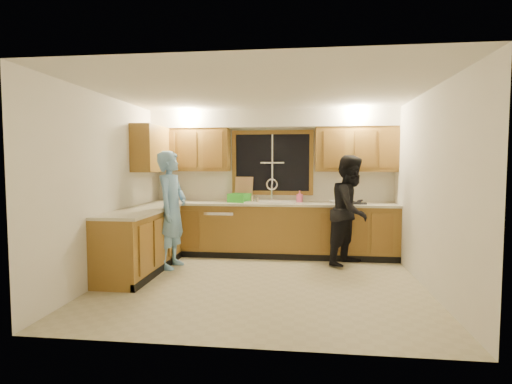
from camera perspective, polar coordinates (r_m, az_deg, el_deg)
floor at (r=5.44m, az=0.72°, el=-12.84°), size 4.20×4.20×0.00m
ceiling at (r=5.28m, az=0.75°, el=14.08°), size 4.20×4.20×0.00m
wall_back at (r=7.10m, az=2.35°, el=1.37°), size 4.20×0.00×4.20m
wall_left at (r=5.82m, az=-20.29°, el=0.55°), size 0.00×3.80×3.80m
wall_right at (r=5.41m, az=23.44°, el=0.23°), size 0.00×3.80×3.80m
base_cabinets_back at (r=6.89m, az=2.13°, el=-5.48°), size 4.20×0.60×0.88m
base_cabinets_left at (r=6.11m, az=-16.08°, el=-6.87°), size 0.60×1.90×0.88m
countertop_back at (r=6.81m, az=2.13°, el=-1.69°), size 4.20×0.63×0.04m
countertop_left at (r=6.03m, az=-16.03°, el=-2.58°), size 0.63×1.90×0.04m
upper_cabinets_left at (r=7.19m, az=-9.21°, el=5.94°), size 1.35×0.33×0.75m
upper_cabinets_right at (r=6.97m, az=14.08°, el=5.94°), size 1.35×0.33×0.75m
upper_cabinets_return at (r=6.77m, az=-14.83°, el=5.99°), size 0.33×0.90×0.75m
soffit at (r=6.96m, az=2.26°, el=10.39°), size 4.20×0.35×0.30m
window_frame at (r=7.08m, az=2.35°, el=4.20°), size 1.44×0.03×1.14m
sink at (r=6.84m, az=2.15°, el=-1.96°), size 0.86×0.52×0.57m
dishwasher at (r=7.00m, az=-4.85°, el=-5.59°), size 0.60×0.56×0.82m
stove at (r=5.59m, az=-18.36°, el=-7.80°), size 0.58×0.75×0.90m
man at (r=6.19m, az=-11.97°, el=-2.47°), size 0.49×0.69×1.77m
woman at (r=6.39m, az=13.47°, el=-2.56°), size 1.01×1.05×1.71m
knife_block at (r=7.21m, az=-11.80°, el=-0.36°), size 0.14×0.12×0.23m
cutting_board at (r=7.08m, az=-1.75°, el=0.45°), size 0.33×0.14×0.43m
dish_crate at (r=6.88m, az=-2.39°, el=-0.84°), size 0.40×0.39×0.15m
soap_bottle at (r=6.91m, az=6.25°, el=-0.63°), size 0.11×0.11×0.20m
bowl at (r=6.82m, az=11.19°, el=-1.39°), size 0.20×0.20×0.05m
can_left at (r=6.71m, az=-0.51°, el=-1.07°), size 0.08×0.08×0.12m
can_right at (r=6.62m, az=0.20°, el=-1.22°), size 0.07×0.07×0.11m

